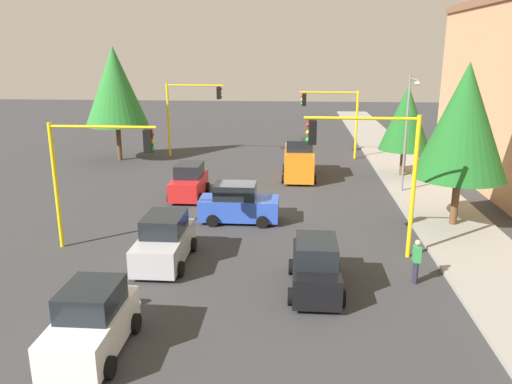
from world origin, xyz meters
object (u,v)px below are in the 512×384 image
Objects in this scene: delivery_van_orange at (299,160)px; car_black at (316,267)px; traffic_signal_far_left at (333,111)px; car_silver at (164,241)px; pedestrian_crossing at (416,260)px; traffic_signal_far_right at (190,105)px; traffic_signal_near_right at (95,161)px; tree_opposite_side at (115,86)px; car_blue at (238,204)px; tree_roadside_mid at (406,118)px; tree_roadside_near at (464,121)px; car_white at (91,323)px; street_lamp_curbside at (408,122)px; car_red at (189,182)px; traffic_signal_near_left at (371,158)px.

delivery_van_orange is 1.21× the size of car_black.
traffic_signal_far_left reaches higher than car_silver.
delivery_van_orange is 2.82× the size of pedestrian_crossing.
traffic_signal_far_left is 11.37m from traffic_signal_far_right.
traffic_signal_near_right is at bearing -29.49° from traffic_signal_far_left.
traffic_signal_far_right is 5.87m from tree_opposite_side.
delivery_van_orange reaches higher than car_blue.
traffic_signal_far_left is 0.87× the size of tree_roadside_mid.
tree_roadside_near is at bearing 153.31° from pedestrian_crossing.
traffic_signal_near_right is 13.48m from pedestrian_crossing.
delivery_van_orange is (-13.23, 8.66, -2.61)m from traffic_signal_near_right.
car_blue and car_white have the same top height.
street_lamp_curbside is at bearing 122.88° from traffic_signal_near_right.
traffic_signal_near_right is 21.01m from tree_roadside_mid.
car_red and car_white have the same top height.
traffic_signal_far_right is at bearing -134.61° from tree_roadside_near.
car_blue is (16.00, 5.61, -3.22)m from traffic_signal_far_right.
traffic_signal_near_left reaches higher than car_silver.
street_lamp_curbside reaches higher than car_black.
street_lamp_curbside is 1.76× the size of car_black.
tree_roadside_mid is at bearing 79.22° from tree_opposite_side.
traffic_signal_far_right is 25.32m from car_black.
tree_opposite_side is 27.39m from car_white.
traffic_signal_near_right is 8.72m from car_white.
street_lamp_curbside is 0.89× the size of tree_roadside_near.
street_lamp_curbside is (-9.61, 14.87, 0.45)m from traffic_signal_near_right.
traffic_signal_far_left is 22.74m from pedestrian_crossing.
car_silver and car_white have the same top height.
delivery_van_orange is (-3.62, -6.21, -3.07)m from street_lamp_curbside.
car_silver is at bearing -47.10° from street_lamp_curbside.
car_white is (7.75, 2.64, -3.00)m from traffic_signal_near_right.
traffic_signal_far_right is 1.60× the size of car_white.
tree_opposite_side reaches higher than car_blue.
tree_roadside_near is 14.72m from car_silver.
traffic_signal_far_right is 0.67× the size of tree_opposite_side.
traffic_signal_far_right is at bearing -169.22° from car_red.
car_silver is at bearing -39.34° from tree_roadside_mid.
tree_opposite_side is 18.38m from car_blue.
tree_roadside_near is at bearing 13.05° from street_lamp_curbside.
tree_roadside_near is 1.65× the size of delivery_van_orange.
tree_opposite_side is 2.25× the size of car_red.
traffic_signal_near_left is 1.24× the size of delivery_van_orange.
car_blue is at bearing -19.78° from traffic_signal_far_left.
traffic_signal_near_left is at bearing 11.72° from delivery_van_orange.
tree_roadside_near is 11.03m from car_black.
tree_roadside_mid is 14.56m from car_blue.
tree_opposite_side reaches higher than car_white.
car_blue is 5.84m from car_silver.
traffic_signal_near_right is 9.00m from car_red.
traffic_signal_near_right is 3.23× the size of pedestrian_crossing.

